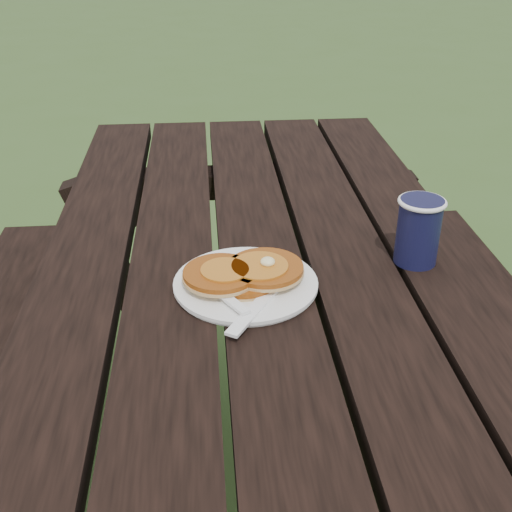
{
  "coord_description": "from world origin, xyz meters",
  "views": [
    {
      "loc": [
        -0.09,
        -0.84,
        1.29
      ],
      "look_at": [
        -0.02,
        0.03,
        0.8
      ],
      "focal_mm": 45.0,
      "sensor_mm": 36.0,
      "label": 1
    }
  ],
  "objects": [
    {
      "name": "fork",
      "position": [
        -0.07,
        -0.03,
        0.77
      ],
      "size": [
        0.11,
        0.15,
        0.01
      ],
      "primitive_type": null,
      "rotation": [
        0.0,
        0.0,
        0.55
      ],
      "color": "white",
      "rests_on": "plate"
    },
    {
      "name": "coffee_cup",
      "position": [
        0.26,
        0.08,
        0.81
      ],
      "size": [
        0.08,
        0.08,
        0.11
      ],
      "rotation": [
        0.0,
        0.0,
        0.27
      ],
      "color": "black",
      "rests_on": "picnic_table"
    },
    {
      "name": "picnic_table",
      "position": [
        0.0,
        0.0,
        0.37
      ],
      "size": [
        1.36,
        1.8,
        0.75
      ],
      "color": "black",
      "rests_on": "ground"
    },
    {
      "name": "knife",
      "position": [
        -0.02,
        -0.04,
        0.76
      ],
      "size": [
        0.11,
        0.16,
        0.0
      ],
      "primitive_type": "cube",
      "rotation": [
        0.0,
        0.0,
        -0.55
      ],
      "color": "white",
      "rests_on": "plate"
    },
    {
      "name": "pancake_stack",
      "position": [
        -0.03,
        0.03,
        0.77
      ],
      "size": [
        0.19,
        0.13,
        0.04
      ],
      "rotation": [
        0.0,
        0.0,
        0.42
      ],
      "color": "#934610",
      "rests_on": "plate"
    },
    {
      "name": "plate",
      "position": [
        -0.03,
        0.02,
        0.76
      ],
      "size": [
        0.25,
        0.25,
        0.01
      ],
      "primitive_type": "cylinder",
      "rotation": [
        0.0,
        0.0,
        -0.13
      ],
      "color": "white",
      "rests_on": "picnic_table"
    }
  ]
}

